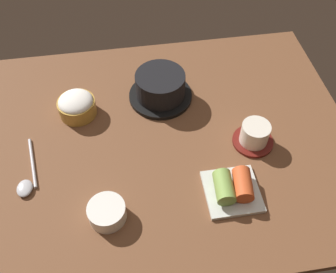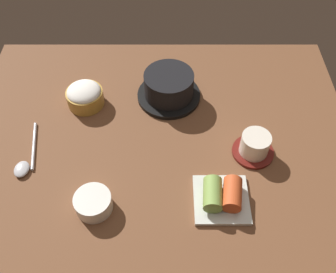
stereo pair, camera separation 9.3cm
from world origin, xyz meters
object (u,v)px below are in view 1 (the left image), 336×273
(tea_cup_with_saucer, at_px, (254,135))
(side_bowl_near, at_px, (107,212))
(stone_pot, at_px, (160,87))
(spoon, at_px, (27,180))
(rice_bowl, at_px, (77,105))
(kimchi_plate, at_px, (233,188))

(tea_cup_with_saucer, xyz_separation_m, side_bowl_near, (-0.37, -0.15, -0.01))
(stone_pot, relative_size, spoon, 1.03)
(rice_bowl, height_order, spoon, rice_bowl)
(tea_cup_with_saucer, height_order, side_bowl_near, tea_cup_with_saucer)
(side_bowl_near, bearing_deg, rice_bowl, 100.79)
(rice_bowl, xyz_separation_m, tea_cup_with_saucer, (0.44, -0.17, -0.00))
(rice_bowl, bearing_deg, kimchi_plate, -41.34)
(stone_pot, xyz_separation_m, tea_cup_with_saucer, (0.21, -0.19, -0.01))
(tea_cup_with_saucer, distance_m, kimchi_plate, 0.16)
(stone_pot, xyz_separation_m, kimchi_plate, (0.12, -0.33, -0.02))
(kimchi_plate, xyz_separation_m, spoon, (-0.47, 0.10, -0.02))
(stone_pot, height_order, side_bowl_near, stone_pot)
(tea_cup_with_saucer, distance_m, side_bowl_near, 0.40)
(kimchi_plate, bearing_deg, side_bowl_near, -176.67)
(stone_pot, height_order, rice_bowl, stone_pot)
(stone_pot, distance_m, tea_cup_with_saucer, 0.28)
(stone_pot, bearing_deg, tea_cup_with_saucer, -43.05)
(rice_bowl, bearing_deg, tea_cup_with_saucer, -21.19)
(rice_bowl, xyz_separation_m, kimchi_plate, (0.35, -0.30, -0.01))
(stone_pot, relative_size, tea_cup_with_saucer, 1.70)
(rice_bowl, distance_m, spoon, 0.23)
(tea_cup_with_saucer, bearing_deg, stone_pot, 136.95)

